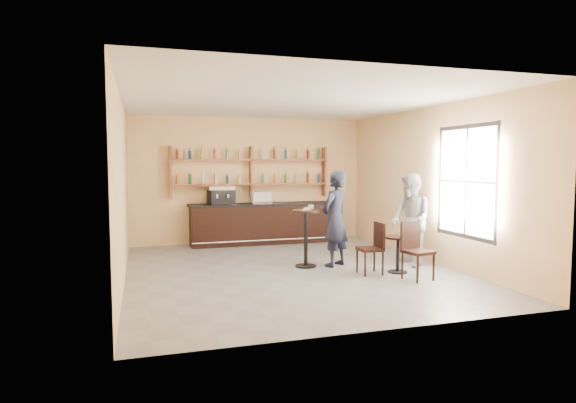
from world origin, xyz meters
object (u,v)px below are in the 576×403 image
object	(u,v)px
pedestal_table	(306,238)
cafe_table	(398,254)
chair_west	(370,248)
patron_second	(410,219)
pastry_case	(261,197)
bar_counter	(264,223)
man_main	(335,219)
chair_south	(418,251)
espresso_machine	(221,195)

from	to	relation	value
pedestal_table	cafe_table	world-z (taller)	pedestal_table
chair_west	patron_second	size ratio (longest dim) A/B	0.51
pastry_case	pedestal_table	bearing A→B (deg)	-88.88
bar_counter	man_main	size ratio (longest dim) A/B	2.01
pedestal_table	chair_south	distance (m)	2.20
man_main	patron_second	xyz separation A→B (m)	(1.45, -0.39, -0.02)
bar_counter	espresso_machine	size ratio (longest dim) A/B	6.09
pastry_case	chair_west	bearing A→B (deg)	-76.49
bar_counter	chair_south	distance (m)	4.82
pedestal_table	cafe_table	distance (m)	1.79
pastry_case	bar_counter	bearing A→B (deg)	-2.50
man_main	chair_west	bearing A→B (deg)	77.71
espresso_machine	patron_second	size ratio (longest dim) A/B	0.34
espresso_machine	chair_south	size ratio (longest dim) A/B	0.61
man_main	cafe_table	distance (m)	1.40
pedestal_table	man_main	world-z (taller)	man_main
chair_south	pedestal_table	bearing A→B (deg)	122.33
cafe_table	pastry_case	bearing A→B (deg)	112.93
espresso_machine	chair_south	world-z (taller)	espresso_machine
chair_west	bar_counter	bearing A→B (deg)	-163.83
patron_second	chair_south	bearing A→B (deg)	-21.30
pastry_case	chair_south	distance (m)	4.89
bar_counter	patron_second	xyz separation A→B (m)	(2.13, -3.44, 0.41)
chair_west	pastry_case	bearing A→B (deg)	-162.64
man_main	chair_south	bearing A→B (deg)	87.41
bar_counter	pedestal_table	bearing A→B (deg)	-88.06
cafe_table	chair_west	distance (m)	0.57
cafe_table	patron_second	world-z (taller)	patron_second
pastry_case	chair_west	xyz separation A→B (m)	(1.11, -3.88, -0.70)
espresso_machine	cafe_table	bearing A→B (deg)	-64.70
patron_second	chair_west	bearing A→B (deg)	-64.81
cafe_table	chair_west	world-z (taller)	chair_west
espresso_machine	patron_second	distance (m)	4.72
chair_west	chair_south	xyz separation A→B (m)	(0.60, -0.65, 0.03)
pedestal_table	chair_west	distance (m)	1.32
man_main	chair_west	distance (m)	1.01
espresso_machine	pedestal_table	xyz separation A→B (m)	(1.19, -2.95, -0.69)
pedestal_table	espresso_machine	bearing A→B (deg)	111.91
chair_south	bar_counter	bearing A→B (deg)	98.03
chair_west	patron_second	bearing A→B (deg)	113.17
bar_counter	man_main	distance (m)	3.16
bar_counter	pedestal_table	xyz separation A→B (m)	(0.10, -2.95, 0.05)
cafe_table	chair_west	xyz separation A→B (m)	(-0.55, 0.05, 0.13)
bar_counter	chair_west	bearing A→B (deg)	-75.19
chair_west	chair_south	world-z (taller)	chair_south
espresso_machine	pedestal_table	size ratio (longest dim) A/B	0.55
chair_south	patron_second	distance (m)	1.27
man_main	patron_second	size ratio (longest dim) A/B	1.02
cafe_table	patron_second	xyz separation A→B (m)	(0.55, 0.49, 0.58)
patron_second	pastry_case	bearing A→B (deg)	-143.87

